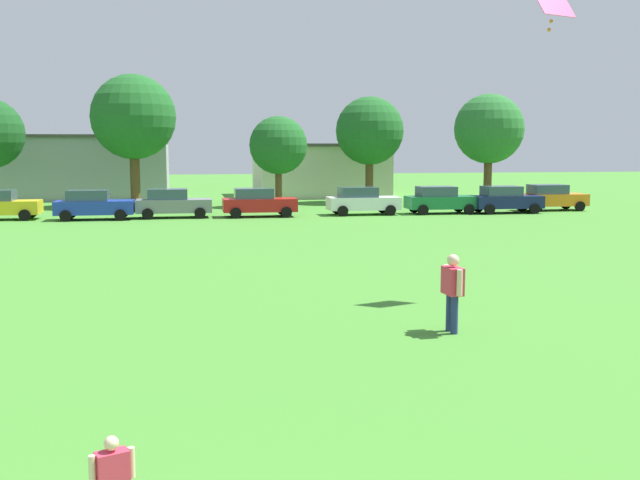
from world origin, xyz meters
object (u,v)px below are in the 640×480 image
(adult_bystander, at_px, (453,286))
(parked_car_orange_7, at_px, (551,197))
(parked_car_gray_2, at_px, (172,203))
(tree_center_left, at_px, (133,117))
(parked_car_red_3, at_px, (258,202))
(tree_right, at_px, (370,131))
(parked_car_navy_6, at_px, (505,199))
(child_kite_flyer, at_px, (112,474))
(parked_car_green_5, at_px, (440,200))
(parked_car_blue_1, at_px, (93,205))
(kite, at_px, (553,5))
(tree_far_right, at_px, (489,129))
(tree_center_right, at_px, (278,146))
(parked_car_white_4, at_px, (362,201))

(adult_bystander, xyz_separation_m, parked_car_orange_7, (17.47, 29.34, -0.18))
(parked_car_orange_7, bearing_deg, adult_bystander, -120.77)
(parked_car_gray_2, bearing_deg, tree_center_left, 106.21)
(parked_car_red_3, xyz_separation_m, tree_center_left, (-7.62, 9.47, 5.25))
(tree_right, bearing_deg, parked_car_navy_6, -58.58)
(child_kite_flyer, bearing_deg, parked_car_green_5, 44.49)
(child_kite_flyer, bearing_deg, parked_car_blue_1, 75.77)
(parked_car_gray_2, bearing_deg, parked_car_red_3, -3.26)
(kite, bearing_deg, tree_center_left, 110.99)
(tree_center_left, bearing_deg, parked_car_green_5, -26.33)
(kite, distance_m, tree_far_right, 35.72)
(parked_car_navy_6, bearing_deg, kite, -111.80)
(tree_center_right, distance_m, tree_right, 7.56)
(parked_car_green_5, relative_size, tree_right, 0.55)
(child_kite_flyer, distance_m, parked_car_red_3, 36.13)
(parked_car_green_5, relative_size, parked_car_navy_6, 1.00)
(child_kite_flyer, xyz_separation_m, kite, (10.47, 11.02, 7.17))
(tree_far_right, bearing_deg, tree_center_right, -175.37)
(parked_car_blue_1, height_order, parked_car_gray_2, same)
(parked_car_gray_2, bearing_deg, parked_car_white_4, -0.27)
(parked_car_red_3, relative_size, parked_car_orange_7, 1.00)
(parked_car_green_5, distance_m, tree_right, 10.90)
(child_kite_flyer, distance_m, tree_center_right, 43.88)
(kite, distance_m, parked_car_red_3, 26.31)
(child_kite_flyer, height_order, parked_car_blue_1, parked_car_blue_1)
(tree_center_right, bearing_deg, child_kite_flyer, -99.31)
(tree_center_left, height_order, tree_right, tree_center_left)
(kite, height_order, tree_right, kite)
(parked_car_blue_1, bearing_deg, tree_far_right, 17.92)
(parked_car_green_5, distance_m, tree_far_right, 11.71)
(parked_car_orange_7, bearing_deg, parked_car_blue_1, -177.55)
(adult_bystander, distance_m, kite, 8.56)
(parked_car_red_3, bearing_deg, child_kite_flyer, -97.88)
(tree_far_right, bearing_deg, parked_car_orange_7, -81.19)
(child_kite_flyer, bearing_deg, parked_car_gray_2, 68.75)
(child_kite_flyer, bearing_deg, tree_center_right, 59.45)
(child_kite_flyer, distance_m, tree_center_left, 45.67)
(kite, relative_size, tree_right, 0.16)
(parked_car_blue_1, relative_size, parked_car_orange_7, 1.00)
(parked_car_orange_7, height_order, tree_right, tree_right)
(tree_center_right, bearing_deg, parked_car_green_5, -38.41)
(parked_car_white_4, bearing_deg, parked_car_blue_1, -178.61)
(parked_car_green_5, bearing_deg, child_kite_flyer, -114.26)
(parked_car_red_3, relative_size, parked_car_green_5, 1.00)
(parked_car_gray_2, distance_m, parked_car_white_4, 11.27)
(parked_car_green_5, height_order, tree_right, tree_right)
(adult_bystander, bearing_deg, parked_car_blue_1, 17.07)
(tree_far_right, bearing_deg, parked_car_blue_1, -162.08)
(tree_center_left, height_order, tree_far_right, tree_center_left)
(kite, distance_m, parked_car_white_4, 25.96)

